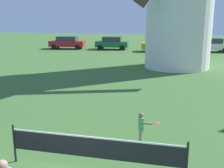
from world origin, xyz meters
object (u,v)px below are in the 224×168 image
object	(u,v)px
player_far	(142,126)
parked_car_cream	(212,45)
parked_car_mustard	(161,44)
tennis_net	(94,148)
parked_car_red	(67,42)
parked_car_green	(112,43)

from	to	relation	value
player_far	parked_car_cream	world-z (taller)	parked_car_cream
player_far	parked_car_mustard	xyz separation A→B (m)	(-0.89, 24.77, 0.21)
tennis_net	parked_car_cream	distance (m)	28.19
player_far	parked_car_red	bearing A→B (deg)	116.97
tennis_net	parked_car_green	bearing A→B (deg)	102.28
parked_car_red	parked_car_mustard	size ratio (longest dim) A/B	0.97
parked_car_green	parked_car_mustard	distance (m)	6.13
parked_car_green	parked_car_cream	distance (m)	11.82
parked_car_cream	parked_car_green	bearing A→B (deg)	-179.46
tennis_net	parked_car_cream	size ratio (longest dim) A/B	1.16
parked_car_mustard	parked_car_cream	world-z (taller)	same
parked_car_red	parked_car_green	world-z (taller)	same
tennis_net	parked_car_mustard	size ratio (longest dim) A/B	1.00
player_far	tennis_net	bearing A→B (deg)	-117.59
tennis_net	parked_car_red	size ratio (longest dim) A/B	1.03
tennis_net	parked_car_green	xyz separation A→B (m)	(-5.98, 27.47, 0.13)
tennis_net	parked_car_mustard	world-z (taller)	parked_car_mustard
tennis_net	parked_car_mustard	xyz separation A→B (m)	(0.10, 26.67, 0.13)
player_far	parked_car_green	distance (m)	26.50
parked_car_red	tennis_net	bearing A→B (deg)	-66.45
parked_car_red	parked_car_cream	size ratio (longest dim) A/B	1.13
tennis_net	player_far	bearing A→B (deg)	62.41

